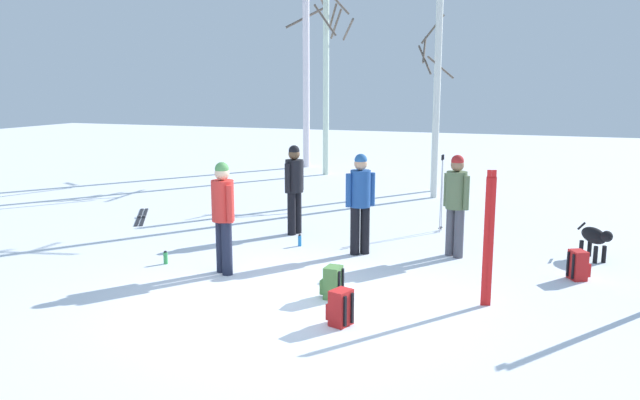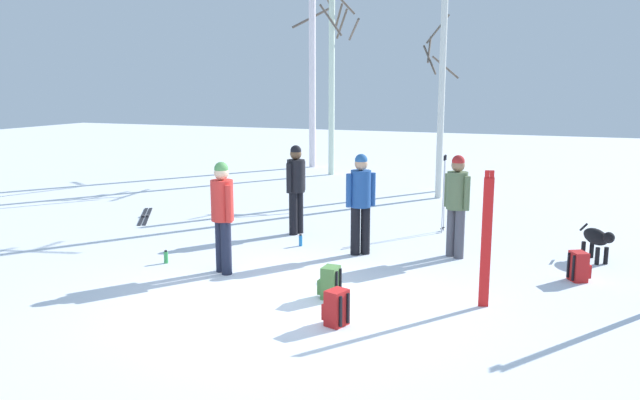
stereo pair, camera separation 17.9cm
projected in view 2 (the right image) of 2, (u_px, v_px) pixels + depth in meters
ground_plane at (280, 305)px, 8.25m from camera, size 60.00×60.00×0.00m
person_0 at (296, 184)px, 12.01m from camera, size 0.34×0.50×1.72m
person_1 at (457, 199)px, 10.38m from camera, size 0.45×0.34×1.72m
person_2 at (222, 210)px, 9.50m from camera, size 0.45×0.34×1.72m
person_3 at (361, 197)px, 10.55m from camera, size 0.43×0.36×1.72m
dog at (597, 239)px, 10.21m from camera, size 0.51×0.79×0.57m
ski_pair_planted_1 at (486, 240)px, 8.05m from camera, size 0.13×0.05×1.79m
ski_pair_lying_0 at (145, 216)px, 13.75m from camera, size 1.11×1.64×0.05m
ski_poles_0 at (444, 191)px, 12.20m from camera, size 0.07×0.23×1.51m
backpack_0 at (336, 308)px, 7.55m from camera, size 0.33×0.31×0.44m
backpack_1 at (330, 283)px, 8.50m from camera, size 0.29×0.27×0.44m
backpack_2 at (579, 267)px, 9.25m from camera, size 0.34×0.32×0.44m
water_bottle_0 at (301, 240)px, 11.25m from camera, size 0.06×0.06×0.21m
water_bottle_1 at (166, 257)px, 10.18m from camera, size 0.07×0.07×0.21m
birch_tree_0 at (312, 58)px, 21.28m from camera, size 1.46×1.57×7.17m
birch_tree_1 at (333, 52)px, 19.39m from camera, size 1.25×1.72×7.45m
birch_tree_2 at (441, 92)px, 16.50m from camera, size 1.02×1.01×5.07m
birch_tree_3 at (443, 53)px, 15.35m from camera, size 1.19×1.20×7.13m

